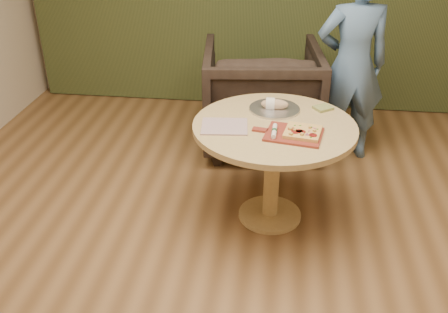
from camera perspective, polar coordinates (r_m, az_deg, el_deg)
room_shell at (r=2.39m, az=0.55°, el=10.19°), size 5.04×6.04×2.84m
pedestal_table at (r=3.40m, az=5.69°, el=1.56°), size 1.09×1.09×0.75m
pizza_paddle at (r=3.20m, az=7.80°, el=2.54°), size 0.47×0.34×0.01m
flatbread_pizza at (r=3.19m, az=8.97°, el=2.80°), size 0.26×0.26×0.04m
cutlery_roll at (r=3.17m, az=5.77°, el=2.92°), size 0.03×0.20×0.03m
newspaper at (r=3.28m, az=0.06°, el=3.46°), size 0.32×0.28×0.01m
serving_tray at (r=3.54m, az=5.79°, el=5.44°), size 0.36×0.36×0.02m
bread_roll at (r=3.53m, az=5.67°, el=5.98°), size 0.19×0.09×0.09m
green_packet at (r=3.60m, az=11.25°, el=5.47°), size 0.16×0.15×0.02m
armchair at (r=4.49m, az=4.31°, el=7.40°), size 1.10×1.04×1.03m
person_standing at (r=4.29m, az=14.38°, el=10.08°), size 0.68×0.51×1.67m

